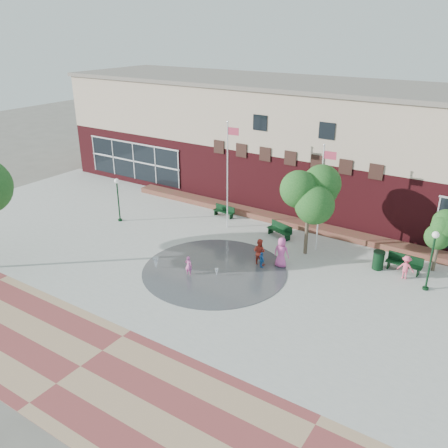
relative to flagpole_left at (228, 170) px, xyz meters
The scene contains 23 objects.
ground 10.11m from the flagpole_left, 72.29° to the right, with size 120.00×120.00×0.00m, color #666056.
plaza_concrete 6.92m from the flagpole_left, 59.59° to the right, with size 46.00×18.00×0.01m, color #A8A8A0.
paver_band 16.55m from the flagpole_left, 79.93° to the right, with size 46.00×6.00×0.01m, color brown.
splash_pad 7.65m from the flagpole_left, 64.11° to the right, with size 8.40×8.40×0.01m, color #383A3D.
library_building 9.16m from the flagpole_left, 72.18° to the left, with size 44.40×10.40×9.20m.
flower_bed 5.77m from the flagpole_left, 45.31° to the left, with size 26.00×1.20×0.40m, color maroon.
flagpole_left is the anchor object (origin of this frame).
flagpole_right 6.67m from the flagpole_left, ahead, with size 0.84×0.14×6.82m.
lamp_left 8.22m from the flagpole_left, 155.27° to the right, with size 0.34×0.34×3.22m.
lamp_right 13.74m from the flagpole_left, ahead, with size 0.36×0.36×3.44m.
bench_left 4.39m from the flagpole_left, 131.54° to the left, with size 1.70×0.53×0.85m.
bench_mid 5.43m from the flagpole_left, ahead, with size 1.96×1.09×0.95m.
bench_right 12.60m from the flagpole_left, ahead, with size 2.02×0.62×1.01m.
trash_can 11.25m from the flagpole_left, ahead, with size 0.69×0.69×1.13m.
tree_mid 6.34m from the flagpole_left, ahead, with size 3.19×3.19×5.38m.
tree_small_right 13.55m from the flagpole_left, ahead, with size 2.22×2.22×3.79m.
water_jet_a 8.55m from the flagpole_left, 91.54° to the right, with size 0.36×0.36×0.69m, color white.
water_jet_b 8.22m from the flagpole_left, 62.36° to the right, with size 0.21×0.21×0.47m, color white.
child_splash 8.06m from the flagpole_left, 75.18° to the right, with size 0.43×0.28×1.19m, color #E05EAB.
adult_red 6.72m from the flagpole_left, 38.59° to the right, with size 0.80×0.62×1.64m, color #B33224.
adult_pink 7.36m from the flagpole_left, 28.92° to the right, with size 0.91×0.59×1.85m, color #DE50A1.
child_blue 7.30m from the flagpole_left, 39.03° to the right, with size 0.59×0.25×1.01m, color #2462AF.
person_bench 12.76m from the flagpole_left, ahead, with size 0.91×0.52×1.40m, color #E8516E.
Camera 1 is at (13.78, -17.03, 13.28)m, focal length 38.00 mm.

